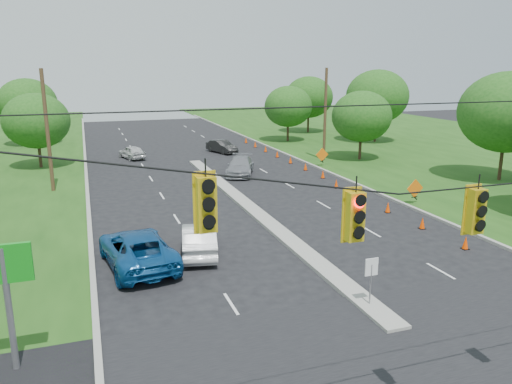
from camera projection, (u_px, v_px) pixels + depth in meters
name	position (u px, v px, depth m)	size (l,w,h in m)	color
curb_left	(87.00, 189.00, 38.21)	(0.25, 110.00, 0.16)	gray
curb_right	(325.00, 171.00, 44.58)	(0.25, 110.00, 0.16)	gray
median	(249.00, 208.00, 33.14)	(1.00, 34.00, 0.18)	gray
median_sign	(371.00, 273.00, 19.03)	(0.55, 0.06, 2.05)	gray
utility_pole_far_left	(47.00, 132.00, 36.35)	(0.28, 0.28, 9.00)	#422D1C
utility_pole_far_right	(325.00, 115.00, 48.83)	(0.28, 0.28, 9.00)	#422D1C
cone_2	(466.00, 243.00, 25.53)	(0.32, 0.32, 0.70)	#FF4100
cone_3	(422.00, 223.00, 28.73)	(0.32, 0.32, 0.70)	#FF4100
cone_4	(388.00, 207.00, 31.94)	(0.32, 0.32, 0.70)	#FF4100
cone_5	(360.00, 194.00, 35.15)	(0.32, 0.32, 0.70)	#FF4100
cone_6	(336.00, 184.00, 38.36)	(0.32, 0.32, 0.70)	#FF4100
cone_7	(323.00, 174.00, 41.76)	(0.32, 0.32, 0.70)	#FF4100
cone_8	(305.00, 166.00, 44.97)	(0.32, 0.32, 0.70)	#FF4100
cone_9	(290.00, 160.00, 48.18)	(0.32, 0.32, 0.70)	#FF4100
cone_10	(277.00, 154.00, 51.38)	(0.32, 0.32, 0.70)	#FF4100
cone_11	(266.00, 149.00, 54.59)	(0.32, 0.32, 0.70)	#FF4100
cone_12	(255.00, 144.00, 57.80)	(0.32, 0.32, 0.70)	#FF4100
cone_13	(246.00, 140.00, 61.01)	(0.32, 0.32, 0.70)	#FF4100
work_sign_1	(415.00, 189.00, 33.54)	(1.27, 0.58, 1.37)	black
work_sign_2	(322.00, 155.00, 46.37)	(1.27, 0.58, 1.37)	black
tree_5	(36.00, 121.00, 45.08)	(5.88, 5.88, 6.86)	black
tree_6	(27.00, 103.00, 58.05)	(6.72, 6.72, 7.84)	black
tree_8	(507.00, 112.00, 39.64)	(7.56, 7.56, 8.82)	black
tree_9	(362.00, 116.00, 49.05)	(5.88, 5.88, 6.86)	black
tree_10	(377.00, 96.00, 60.44)	(7.56, 7.56, 8.82)	black
tree_11	(309.00, 97.00, 69.42)	(6.72, 6.72, 7.84)	black
tree_12	(288.00, 106.00, 61.26)	(5.88, 5.88, 6.86)	black
white_sedan	(199.00, 239.00, 24.81)	(1.63, 4.67, 1.54)	silver
blue_pickup	(137.00, 249.00, 23.28)	(2.81, 6.09, 1.69)	navy
silver_car_far	(240.00, 166.00, 43.04)	(2.13, 5.25, 1.52)	gray
silver_car_oncoming	(132.00, 152.00, 50.55)	(1.60, 3.97, 1.35)	silver
dark_car_receding	(222.00, 147.00, 54.03)	(1.45, 4.17, 1.37)	black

